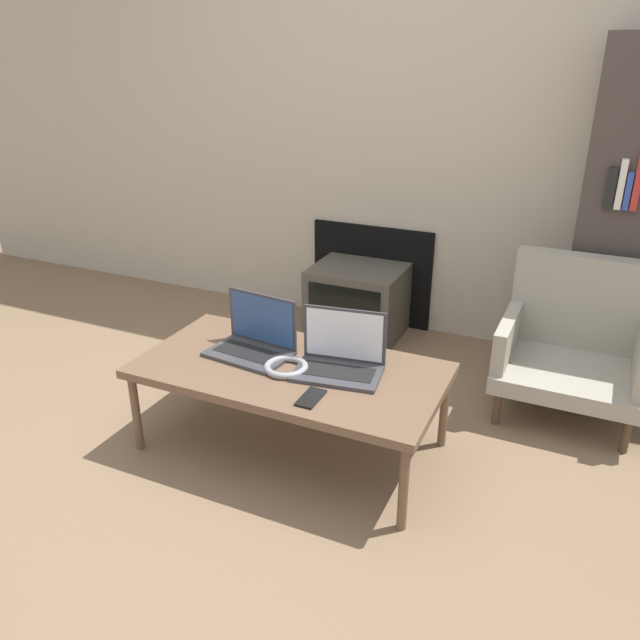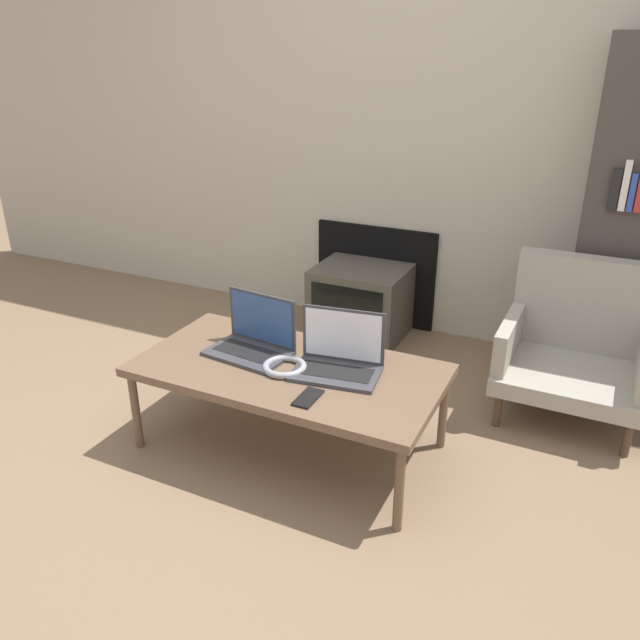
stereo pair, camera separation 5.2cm
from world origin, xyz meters
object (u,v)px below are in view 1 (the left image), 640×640
object	(u,v)px
phone	(311,398)
armchair	(575,339)
tv	(357,301)
headphones	(287,367)
laptop_left	(254,340)
laptop_right	(340,358)

from	to	relation	value
phone	armchair	distance (m)	1.40
tv	armchair	world-z (taller)	armchair
tv	phone	bearing A→B (deg)	-75.58
headphones	phone	distance (m)	0.25
laptop_left	tv	size ratio (longest dim) A/B	0.70
phone	armchair	size ratio (longest dim) A/B	0.20
phone	armchair	bearing A→B (deg)	51.85
tv	laptop_left	bearing A→B (deg)	-91.37
laptop_right	headphones	world-z (taller)	laptop_right
headphones	tv	distance (m)	1.28
laptop_right	phone	xyz separation A→B (m)	(-0.01, -0.26, -0.05)
headphones	armchair	xyz separation A→B (m)	(1.05, 0.93, -0.07)
laptop_left	phone	bearing A→B (deg)	-26.78
headphones	tv	xyz separation A→B (m)	(-0.18, 1.25, -0.20)
headphones	tv	bearing A→B (deg)	98.08
phone	headphones	bearing A→B (deg)	138.88
laptop_left	laptop_right	bearing A→B (deg)	6.32
armchair	tv	bearing A→B (deg)	165.91
laptop_left	laptop_right	size ratio (longest dim) A/B	0.98
laptop_right	armchair	size ratio (longest dim) A/B	0.53
phone	laptop_right	bearing A→B (deg)	87.46
laptop_right	armchair	bearing A→B (deg)	36.36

